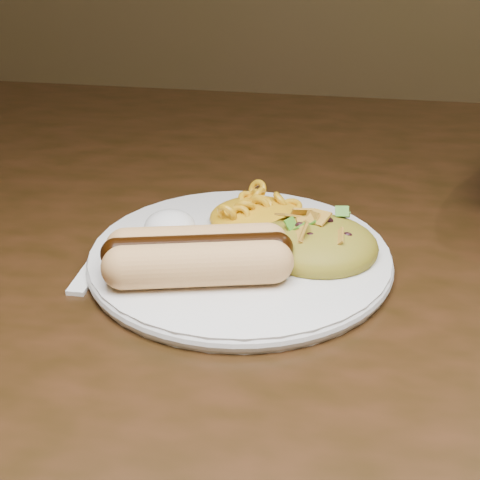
# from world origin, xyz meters

# --- Properties ---
(table) EXTENTS (1.60, 0.90, 0.75)m
(table) POSITION_xyz_m (0.00, 0.00, 0.66)
(table) COLOR #351C0F
(table) RESTS_ON floor
(plate) EXTENTS (0.28, 0.28, 0.01)m
(plate) POSITION_xyz_m (-0.08, -0.11, 0.76)
(plate) COLOR white
(plate) RESTS_ON table
(hotdog) EXTENTS (0.13, 0.09, 0.03)m
(hotdog) POSITION_xyz_m (-0.11, -0.15, 0.78)
(hotdog) COLOR #DEB668
(hotdog) RESTS_ON plate
(mac_and_cheese) EXTENTS (0.11, 0.11, 0.04)m
(mac_and_cheese) POSITION_xyz_m (-0.07, -0.05, 0.78)
(mac_and_cheese) COLOR gold
(mac_and_cheese) RESTS_ON plate
(sour_cream) EXTENTS (0.05, 0.05, 0.03)m
(sour_cream) POSITION_xyz_m (-0.15, -0.09, 0.78)
(sour_cream) COLOR white
(sour_cream) RESTS_ON plate
(taco_salad) EXTENTS (0.10, 0.10, 0.05)m
(taco_salad) POSITION_xyz_m (-0.02, -0.10, 0.78)
(taco_salad) COLOR #9F571D
(taco_salad) RESTS_ON plate
(fork) EXTENTS (0.02, 0.13, 0.00)m
(fork) POSITION_xyz_m (-0.21, -0.13, 0.75)
(fork) COLOR white
(fork) RESTS_ON table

